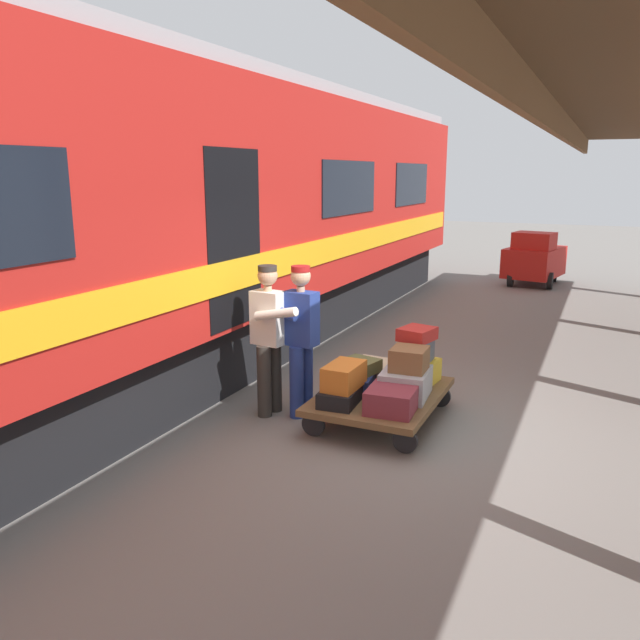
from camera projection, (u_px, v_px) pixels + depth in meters
The scene contains 17 objects.
ground_plane at pixel (424, 434), 6.64m from camera, with size 60.00×60.00×0.00m, color slate.
train_car at pixel (130, 225), 7.69m from camera, with size 3.02×19.78×4.00m.
luggage_cart at pixel (381, 397), 6.95m from camera, with size 1.24×1.73×0.32m.
suitcase_gray_aluminum at pixel (406, 383), 6.79m from camera, with size 0.48×0.60×0.30m, color #9EA0A5.
suitcase_yellow_case at pixel (418, 372), 7.21m from camera, with size 0.37×0.55×0.26m, color gold.
suitcase_burgundy_valise at pixel (392, 400), 6.37m from camera, with size 0.47×0.50×0.24m, color maroon.
suitcase_black_hardshell at pixel (341, 396), 6.61m from camera, with size 0.36×0.56×0.16m, color black.
suitcase_cream_canvas at pixel (372, 370), 7.45m from camera, with size 0.46×0.53×0.18m, color beige.
suitcase_navy_fabric at pixel (357, 381), 7.03m from camera, with size 0.36×0.56×0.18m, color navy.
suitcase_olive_duffel at pixel (356, 368), 7.00m from camera, with size 0.37×0.52×0.14m, color brown.
suitcase_slate_roller at pixel (416, 351), 7.16m from camera, with size 0.32×0.40×0.26m, color #4C515B.
suitcase_red_plastic at pixel (417, 334), 7.10m from camera, with size 0.34×0.39×0.14m, color #AD231E.
suitcase_orange_carryall at pixel (344, 376), 6.58m from camera, with size 0.32×0.52×0.26m, color #CC6B23.
suitcase_brown_leather at pixel (409, 359), 6.73m from camera, with size 0.37×0.38×0.25m, color brown.
porter_in_overalls at pixel (300, 335), 6.99m from camera, with size 0.69×0.47×1.70m.
porter_by_door at pixel (270, 335), 7.00m from camera, with size 0.70×0.48×1.70m.
baggage_tug at pixel (534, 259), 15.39m from camera, with size 1.40×1.88×1.30m.
Camera 1 is at (-1.57, 6.09, 2.68)m, focal length 35.39 mm.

